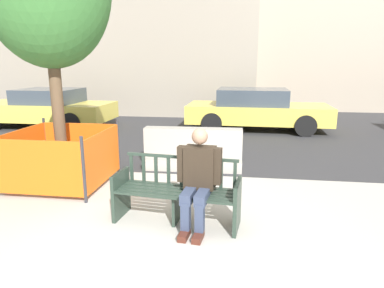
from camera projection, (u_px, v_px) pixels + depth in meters
ground_plane at (159, 246)px, 4.08m from camera, size 200.00×200.00×0.00m
street_asphalt at (214, 123)px, 12.46m from camera, size 120.00×12.00×0.01m
street_bench at (177, 194)px, 4.63m from camera, size 1.74×0.70×0.88m
seated_person at (198, 177)px, 4.43m from camera, size 0.59×0.75×1.31m
jersey_barrier_centre at (193, 152)px, 7.05m from camera, size 2.02×0.73×0.84m
construction_fence at (62, 155)px, 6.07m from camera, size 1.57×1.57×1.06m
car_taxi_near at (47, 108)px, 11.56m from camera, size 4.47×2.05×1.29m
car_sedan_mid at (256, 109)px, 11.08m from camera, size 4.54×2.07×1.32m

